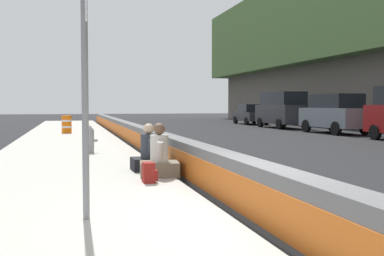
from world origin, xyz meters
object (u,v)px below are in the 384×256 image
(fire_hydrant, at_px, (90,139))
(backpack, at_px, (149,173))
(parked_car_midline, at_px, (282,109))
(construction_barrel, at_px, (67,124))
(route_sign_post, at_px, (85,64))
(parked_car_fourth, at_px, (335,113))
(seated_person_foreground, at_px, (159,159))
(parked_car_far, at_px, (251,114))
(seated_person_middle, at_px, (149,156))

(fire_hydrant, bearing_deg, backpack, -171.76)
(backpack, xyz_separation_m, parked_car_midline, (21.39, -13.14, 1.02))
(construction_barrel, bearing_deg, route_sign_post, -178.87)
(parked_car_fourth, bearing_deg, seated_person_foreground, 137.34)
(construction_barrel, relative_size, parked_car_far, 0.21)
(seated_person_middle, bearing_deg, seated_person_foreground, -175.48)
(route_sign_post, relative_size, parked_car_far, 0.79)
(construction_barrel, bearing_deg, parked_car_far, -53.77)
(seated_person_foreground, height_order, parked_car_midline, parked_car_midline)
(fire_hydrant, xyz_separation_m, parked_car_midline, (15.33, -14.02, 0.77))
(fire_hydrant, height_order, parked_car_far, parked_car_far)
(seated_person_foreground, bearing_deg, route_sign_post, 154.51)
(fire_hydrant, distance_m, construction_barrel, 10.89)
(route_sign_post, relative_size, seated_person_foreground, 3.16)
(backpack, xyz_separation_m, parked_car_far, (27.97, -13.41, 0.53))
(seated_person_middle, height_order, construction_barrel, seated_person_middle)
(route_sign_post, xyz_separation_m, parked_car_far, (30.64, -14.70, -1.35))
(parked_car_far, bearing_deg, route_sign_post, 154.37)
(fire_hydrant, bearing_deg, parked_car_far, -33.11)
(seated_person_foreground, bearing_deg, parked_car_far, -25.64)
(parked_car_midline, bearing_deg, parked_car_fourth, -178.31)
(fire_hydrant, relative_size, backpack, 2.20)
(route_sign_post, distance_m, parked_car_fourth, 22.85)
(parked_car_fourth, bearing_deg, parked_car_far, -0.35)
(fire_hydrant, height_order, parked_car_midline, parked_car_midline)
(parked_car_far, bearing_deg, parked_car_fourth, 179.65)
(parked_car_fourth, height_order, parked_car_midline, parked_car_midline)
(seated_person_middle, height_order, parked_car_fourth, parked_car_fourth)
(parked_car_fourth, bearing_deg, seated_person_middle, 135.20)
(route_sign_post, height_order, seated_person_middle, route_sign_post)
(fire_hydrant, relative_size, parked_car_far, 0.19)
(seated_person_foreground, distance_m, parked_car_far, 30.18)
(backpack, relative_size, parked_car_midline, 0.08)
(seated_person_middle, bearing_deg, parked_car_far, -26.57)
(construction_barrel, xyz_separation_m, parked_car_fourth, (-2.07, -15.01, 0.56))
(route_sign_post, distance_m, parked_car_far, 34.01)
(seated_person_middle, xyz_separation_m, parked_car_midline, (19.68, -12.86, 0.87))
(route_sign_post, xyz_separation_m, parked_car_fourth, (17.53, -14.62, -1.03))
(construction_barrel, bearing_deg, parked_car_midline, -73.21)
(route_sign_post, distance_m, parked_car_midline, 28.07)
(parked_car_far, bearing_deg, seated_person_middle, 153.43)
(fire_hydrant, bearing_deg, seated_person_middle, -165.13)
(backpack, height_order, parked_car_midline, parked_car_midline)
(fire_hydrant, distance_m, parked_car_far, 26.16)
(parked_car_midline, bearing_deg, backpack, 148.44)
(seated_person_middle, height_order, parked_car_midline, parked_car_midline)
(seated_person_middle, relative_size, backpack, 2.73)
(route_sign_post, relative_size, fire_hydrant, 4.09)
(fire_hydrant, relative_size, construction_barrel, 0.93)
(fire_hydrant, xyz_separation_m, seated_person_foreground, (-5.29, -1.23, -0.09))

